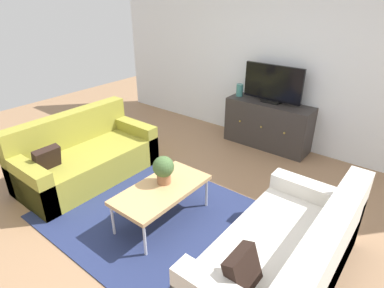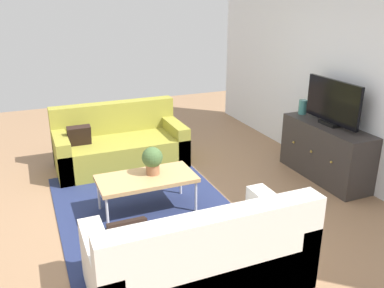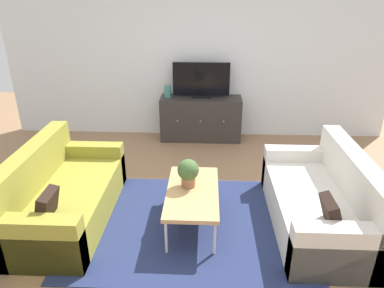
{
  "view_description": "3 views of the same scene",
  "coord_description": "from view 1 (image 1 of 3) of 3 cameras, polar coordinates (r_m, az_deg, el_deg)",
  "views": [
    {
      "loc": [
        2.02,
        -2.13,
        2.3
      ],
      "look_at": [
        0.0,
        0.42,
        0.71
      ],
      "focal_mm": 29.73,
      "sensor_mm": 36.0,
      "label": 1
    },
    {
      "loc": [
        3.95,
        -1.24,
        2.3
      ],
      "look_at": [
        0.0,
        0.42,
        0.71
      ],
      "focal_mm": 38.24,
      "sensor_mm": 36.0,
      "label": 2
    },
    {
      "loc": [
        0.17,
        -3.32,
        2.37
      ],
      "look_at": [
        0.0,
        0.42,
        0.71
      ],
      "focal_mm": 32.87,
      "sensor_mm": 36.0,
      "label": 3
    }
  ],
  "objects": [
    {
      "name": "couch_right_side",
      "position": [
        2.92,
        16.97,
        -19.3
      ],
      "size": [
        0.89,
        1.76,
        0.84
      ],
      "color": "silver",
      "rests_on": "ground_plane"
    },
    {
      "name": "flat_screen_tv",
      "position": [
        5.0,
        14.3,
        10.35
      ],
      "size": [
        0.92,
        0.16,
        0.57
      ],
      "color": "black",
      "rests_on": "tv_console"
    },
    {
      "name": "area_rug",
      "position": [
        3.64,
        -5.7,
        -13.16
      ],
      "size": [
        2.5,
        1.9,
        0.01
      ],
      "primitive_type": "cube",
      "color": "navy",
      "rests_on": "ground_plane"
    },
    {
      "name": "coffee_table",
      "position": [
        3.4,
        -5.44,
        -8.26
      ],
      "size": [
        0.54,
        1.06,
        0.42
      ],
      "color": "tan",
      "rests_on": "ground_plane"
    },
    {
      "name": "tv_console",
      "position": [
        5.19,
        13.42,
        3.42
      ],
      "size": [
        1.34,
        0.47,
        0.73
      ],
      "color": "#332D2B",
      "rests_on": "ground_plane"
    },
    {
      "name": "potted_plant",
      "position": [
        3.38,
        -5.14,
        -4.43
      ],
      "size": [
        0.23,
        0.23,
        0.31
      ],
      "color": "#936042",
      "rests_on": "coffee_table"
    },
    {
      "name": "ground_plane",
      "position": [
        3.73,
        -4.07,
        -12.12
      ],
      "size": [
        10.0,
        10.0,
        0.0
      ],
      "primitive_type": "plane",
      "color": "#997251"
    },
    {
      "name": "couch_left_side",
      "position": [
        4.49,
        -18.88,
        -2.27
      ],
      "size": [
        0.89,
        1.76,
        0.84
      ],
      "color": "olive",
      "rests_on": "ground_plane"
    },
    {
      "name": "glass_vase",
      "position": [
        5.27,
        8.54,
        9.54
      ],
      "size": [
        0.11,
        0.11,
        0.2
      ],
      "primitive_type": "cylinder",
      "color": "teal",
      "rests_on": "tv_console"
    },
    {
      "name": "wall_back",
      "position": [
        5.18,
        15.32,
        14.63
      ],
      "size": [
        6.4,
        0.12,
        2.7
      ],
      "primitive_type": "cube",
      "color": "white",
      "rests_on": "ground_plane"
    }
  ]
}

